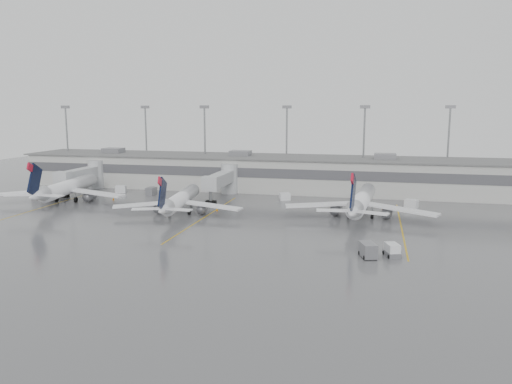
% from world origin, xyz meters
% --- Properties ---
extents(ground, '(260.00, 260.00, 0.00)m').
position_xyz_m(ground, '(0.00, 0.00, 0.00)').
color(ground, '#565658').
rests_on(ground, ground).
extents(terminal, '(152.00, 17.00, 9.45)m').
position_xyz_m(terminal, '(-0.01, 57.98, 4.17)').
color(terminal, '#A9AAA4').
rests_on(terminal, ground).
extents(light_masts, '(142.40, 8.00, 20.60)m').
position_xyz_m(light_masts, '(0.00, 63.75, 12.03)').
color(light_masts, gray).
rests_on(light_masts, ground).
extents(jet_bridge_left, '(4.00, 17.20, 7.00)m').
position_xyz_m(jet_bridge_left, '(-55.50, 45.72, 3.87)').
color(jet_bridge_left, '#A9ACAF').
rests_on(jet_bridge_left, ground).
extents(jet_bridge_right, '(4.00, 17.20, 7.00)m').
position_xyz_m(jet_bridge_right, '(-20.50, 45.72, 3.87)').
color(jet_bridge_right, '#A9ACAF').
rests_on(jet_bridge_right, ground).
extents(stand_markings, '(105.25, 40.00, 0.01)m').
position_xyz_m(stand_markings, '(-0.00, 24.00, 0.01)').
color(stand_markings, '#CB9A0B').
rests_on(stand_markings, ground).
extents(jet_far_left, '(27.36, 30.88, 10.03)m').
position_xyz_m(jet_far_left, '(-51.43, 31.30, 3.12)').
color(jet_far_left, white).
rests_on(jet_far_left, ground).
extents(jet_mid_left, '(24.48, 27.61, 8.96)m').
position_xyz_m(jet_mid_left, '(-23.00, 25.07, 2.78)').
color(jet_mid_left, white).
rests_on(jet_mid_left, ground).
extents(jet_mid_right, '(27.54, 30.97, 10.02)m').
position_xyz_m(jet_mid_right, '(10.54, 29.98, 3.11)').
color(jet_mid_right, white).
rests_on(jet_mid_right, ground).
extents(baggage_tug, '(2.56, 3.20, 1.80)m').
position_xyz_m(baggage_tug, '(15.46, 5.85, 0.70)').
color(baggage_tug, silver).
rests_on(baggage_tug, ground).
extents(baggage_cart, '(2.70, 3.52, 2.00)m').
position_xyz_m(baggage_cart, '(12.26, 4.65, 1.04)').
color(baggage_cart, slate).
rests_on(baggage_cart, ground).
extents(gse_uld_a, '(2.71, 2.14, 1.69)m').
position_xyz_m(gse_uld_a, '(-46.01, 44.74, 0.84)').
color(gse_uld_a, silver).
rests_on(gse_uld_a, ground).
extents(gse_uld_b, '(2.67, 2.29, 1.59)m').
position_xyz_m(gse_uld_b, '(-6.17, 44.00, 0.80)').
color(gse_uld_b, silver).
rests_on(gse_uld_b, ground).
extents(gse_uld_c, '(2.87, 2.44, 1.72)m').
position_xyz_m(gse_uld_c, '(20.20, 41.28, 0.86)').
color(gse_uld_c, silver).
rests_on(gse_uld_c, ground).
extents(gse_loader, '(1.81, 2.87, 1.78)m').
position_xyz_m(gse_loader, '(-37.43, 43.18, 0.89)').
color(gse_loader, slate).
rests_on(gse_loader, ground).
extents(cone_a, '(0.40, 0.40, 0.64)m').
position_xyz_m(cone_a, '(-42.71, 35.22, 0.32)').
color(cone_a, orange).
rests_on(cone_a, ground).
extents(cone_b, '(0.40, 0.40, 0.64)m').
position_xyz_m(cone_b, '(-16.99, 29.30, 0.32)').
color(cone_b, orange).
rests_on(cone_b, ground).
extents(cone_c, '(0.50, 0.50, 0.79)m').
position_xyz_m(cone_c, '(14.66, 37.54, 0.39)').
color(cone_c, orange).
rests_on(cone_c, ground).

